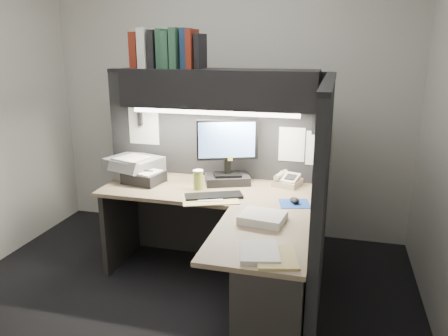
{
  "coord_description": "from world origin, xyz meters",
  "views": [
    {
      "loc": [
        1.05,
        -2.59,
        1.84
      ],
      "look_at": [
        0.23,
        0.51,
        0.92
      ],
      "focal_mm": 35.0,
      "sensor_mm": 36.0,
      "label": 1
    }
  ],
  "objects": [
    {
      "name": "floor",
      "position": [
        0.0,
        0.0,
        0.0
      ],
      "size": [
        3.5,
        3.5,
        0.0
      ],
      "primitive_type": "plane",
      "color": "black",
      "rests_on": "ground"
    },
    {
      "name": "wall_back",
      "position": [
        0.0,
        1.5,
        1.35
      ],
      "size": [
        3.5,
        0.04,
        2.7
      ],
      "primitive_type": "cube",
      "color": "silver",
      "rests_on": "floor"
    },
    {
      "name": "partition_back",
      "position": [
        0.03,
        0.93,
        0.8
      ],
      "size": [
        1.9,
        0.06,
        1.6
      ],
      "primitive_type": "cube",
      "color": "black",
      "rests_on": "floor"
    },
    {
      "name": "partition_right",
      "position": [
        0.98,
        0.18,
        0.8
      ],
      "size": [
        0.06,
        1.5,
        1.6
      ],
      "primitive_type": "cube",
      "color": "black",
      "rests_on": "floor"
    },
    {
      "name": "desk",
      "position": [
        0.43,
        -0.0,
        0.44
      ],
      "size": [
        1.7,
        1.53,
        0.73
      ],
      "color": "#7F6551",
      "rests_on": "floor"
    },
    {
      "name": "overhead_shelf",
      "position": [
        0.12,
        0.75,
        1.5
      ],
      "size": [
        1.55,
        0.34,
        0.3
      ],
      "primitive_type": "cube",
      "color": "black",
      "rests_on": "partition_back"
    },
    {
      "name": "task_light_tube",
      "position": [
        0.12,
        0.61,
        1.33
      ],
      "size": [
        1.32,
        0.04,
        0.04
      ],
      "primitive_type": "cylinder",
      "rotation": [
        0.0,
        1.57,
        0.0
      ],
      "color": "white",
      "rests_on": "overhead_shelf"
    },
    {
      "name": "monitor",
      "position": [
        0.21,
        0.72,
        0.94
      ],
      "size": [
        0.47,
        0.33,
        0.53
      ],
      "rotation": [
        0.0,
        0.0,
        0.37
      ],
      "color": "black",
      "rests_on": "desk"
    },
    {
      "name": "keyboard",
      "position": [
        0.19,
        0.37,
        0.74
      ],
      "size": [
        0.45,
        0.31,
        0.02
      ],
      "primitive_type": "cube",
      "rotation": [
        0.0,
        0.0,
        0.42
      ],
      "color": "black",
      "rests_on": "desk"
    },
    {
      "name": "mousepad",
      "position": [
        0.79,
        0.39,
        0.73
      ],
      "size": [
        0.26,
        0.24,
        0.0
      ],
      "primitive_type": "cube",
      "rotation": [
        0.0,
        0.0,
        0.26
      ],
      "color": "navy",
      "rests_on": "desk"
    },
    {
      "name": "mouse",
      "position": [
        0.79,
        0.4,
        0.75
      ],
      "size": [
        0.09,
        0.12,
        0.04
      ],
      "primitive_type": "ellipsoid",
      "rotation": [
        0.0,
        0.0,
        0.36
      ],
      "color": "black",
      "rests_on": "mousepad"
    },
    {
      "name": "telephone",
      "position": [
        0.69,
        0.8,
        0.77
      ],
      "size": [
        0.24,
        0.25,
        0.08
      ],
      "primitive_type": "cube",
      "rotation": [
        0.0,
        0.0,
        -0.27
      ],
      "color": "#C5B498",
      "rests_on": "desk"
    },
    {
      "name": "coffee_cup",
      "position": [
        0.02,
        0.53,
        0.8
      ],
      "size": [
        0.1,
        0.1,
        0.14
      ],
      "primitive_type": "cylinder",
      "rotation": [
        0.0,
        0.0,
        0.38
      ],
      "color": "#CDD153",
      "rests_on": "desk"
    },
    {
      "name": "printer",
      "position": [
        -0.62,
        0.72,
        0.81
      ],
      "size": [
        0.51,
        0.47,
        0.17
      ],
      "primitive_type": "cube",
      "rotation": [
        0.0,
        0.0,
        -0.31
      ],
      "color": "gray",
      "rests_on": "desk"
    },
    {
      "name": "notebook_stack",
      "position": [
        -0.47,
        0.58,
        0.77
      ],
      "size": [
        0.34,
        0.3,
        0.09
      ],
      "primitive_type": "cube",
      "rotation": [
        0.0,
        0.0,
        -0.19
      ],
      "color": "black",
      "rests_on": "desk"
    },
    {
      "name": "open_folder",
      "position": [
        0.18,
        0.32,
        0.73
      ],
      "size": [
        0.47,
        0.4,
        0.01
      ],
      "primitive_type": "cube",
      "rotation": [
        0.0,
        0.0,
        0.38
      ],
      "color": "tan",
      "rests_on": "desk"
    },
    {
      "name": "paper_stack_a",
      "position": [
        0.62,
        0.01,
        0.76
      ],
      "size": [
        0.31,
        0.27,
        0.05
      ],
      "primitive_type": "cube",
      "rotation": [
        0.0,
        0.0,
        -0.12
      ],
      "color": "white",
      "rests_on": "desk"
    },
    {
      "name": "paper_stack_b",
      "position": [
        0.68,
        -0.45,
        0.74
      ],
      "size": [
        0.27,
        0.31,
        0.03
      ],
      "primitive_type": "cube",
      "rotation": [
        0.0,
        0.0,
        0.23
      ],
      "color": "white",
      "rests_on": "desk"
    },
    {
      "name": "manila_stack",
      "position": [
        0.78,
        -0.47,
        0.74
      ],
      "size": [
        0.28,
        0.32,
        0.02
      ],
      "primitive_type": "cube",
      "rotation": [
        0.0,
        0.0,
        0.24
      ],
      "color": "tan",
      "rests_on": "desk"
    },
    {
      "name": "binder_row",
      "position": [
        -0.3,
        0.75,
        1.8
      ],
      "size": [
        0.58,
        0.26,
        0.31
      ],
      "color": "maroon",
      "rests_on": "overhead_shelf"
    },
    {
      "name": "pinned_papers",
      "position": [
        0.42,
        0.56,
        1.05
      ],
      "size": [
        1.76,
        1.31,
        0.51
      ],
      "color": "white",
      "rests_on": "partition_back"
    }
  ]
}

